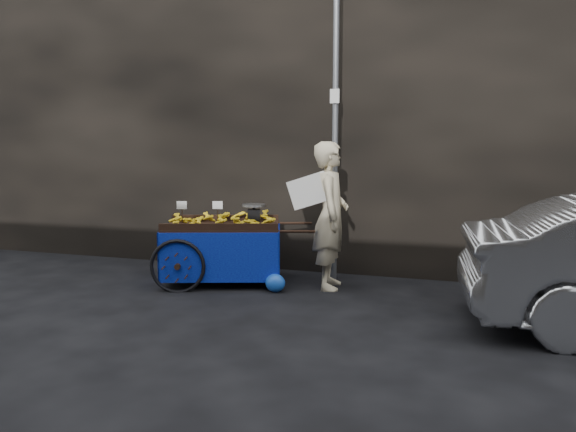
% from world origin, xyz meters
% --- Properties ---
extents(ground, '(80.00, 80.00, 0.00)m').
position_xyz_m(ground, '(0.00, 0.00, 0.00)').
color(ground, black).
rests_on(ground, ground).
extents(building_wall, '(13.50, 2.00, 5.00)m').
position_xyz_m(building_wall, '(0.39, 2.60, 2.50)').
color(building_wall, black).
rests_on(building_wall, ground).
extents(street_pole, '(0.12, 0.10, 4.00)m').
position_xyz_m(street_pole, '(0.30, 1.30, 2.01)').
color(street_pole, slate).
rests_on(street_pole, ground).
extents(banana_cart, '(2.19, 1.48, 1.10)m').
position_xyz_m(banana_cart, '(-1.08, 0.65, 0.68)').
color(banana_cart, black).
rests_on(banana_cart, ground).
extents(vendor, '(0.80, 0.73, 1.82)m').
position_xyz_m(vendor, '(0.36, 0.82, 0.91)').
color(vendor, '#BFB08E').
rests_on(vendor, ground).
extents(plastic_bag, '(0.25, 0.20, 0.22)m').
position_xyz_m(plastic_bag, '(-0.22, 0.40, 0.11)').
color(plastic_bag, blue).
rests_on(plastic_bag, ground).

